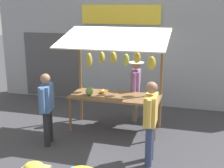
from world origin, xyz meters
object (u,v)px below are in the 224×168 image
object	(u,v)px
vendor_with_sunhat	(136,86)
shopper_in_striped_shirt	(151,117)
market_stall	(115,68)
shopper_with_shopping_bag	(47,104)

from	to	relation	value
vendor_with_sunhat	shopper_in_striped_shirt	distance (m)	2.29
market_stall	shopper_in_striped_shirt	bearing A→B (deg)	126.68
shopper_in_striped_shirt	vendor_with_sunhat	bearing A→B (deg)	17.21
vendor_with_sunhat	shopper_with_shopping_bag	distance (m)	2.51
vendor_with_sunhat	shopper_in_striped_shirt	world-z (taller)	shopper_in_striped_shirt
vendor_with_sunhat	shopper_with_shopping_bag	size ratio (longest dim) A/B	1.01
market_stall	shopper_with_shopping_bag	xyz separation A→B (m)	(1.22, 1.23, -0.62)
vendor_with_sunhat	shopper_with_shopping_bag	bearing A→B (deg)	-43.31
market_stall	shopper_with_shopping_bag	world-z (taller)	market_stall
vendor_with_sunhat	shopper_in_striped_shirt	bearing A→B (deg)	14.39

